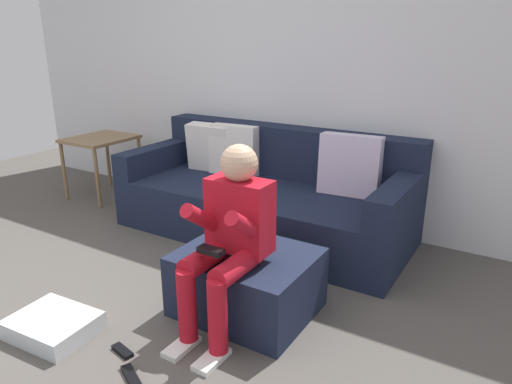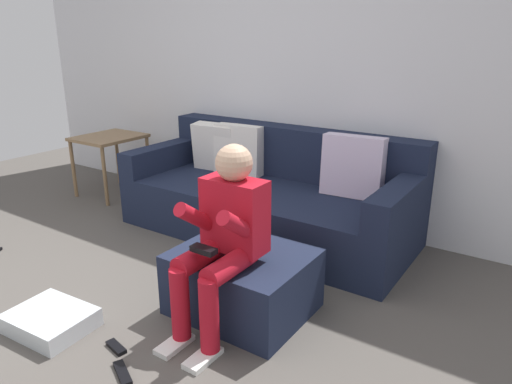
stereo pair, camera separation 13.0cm
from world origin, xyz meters
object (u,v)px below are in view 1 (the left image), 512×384
person_seated (229,233)px  remote_near_ottoman (131,377)px  couch_sectional (267,194)px  storage_bin (53,325)px  ottoman (247,282)px  side_table (101,146)px  remote_by_storage_bin (122,351)px

person_seated → remote_near_ottoman: (-0.16, -0.62, -0.56)m
couch_sectional → storage_bin: 1.92m
person_seated → storage_bin: person_seated is taller
storage_bin → remote_near_ottoman: storage_bin is taller
ottoman → side_table: 2.62m
person_seated → remote_by_storage_bin: person_seated is taller
couch_sectional → side_table: bearing=-177.4°
person_seated → side_table: size_ratio=1.66×
remote_by_storage_bin → storage_bin: bearing=-157.6°
remote_near_ottoman → couch_sectional: bearing=127.3°
couch_sectional → ottoman: size_ratio=3.09×
person_seated → side_table: person_seated is taller
remote_near_ottoman → side_table: bearing=167.2°
ottoman → side_table: (-2.39, 1.03, 0.34)m
ottoman → remote_by_storage_bin: bearing=-116.1°
couch_sectional → ottoman: (0.52, -1.12, -0.13)m
ottoman → couch_sectional: bearing=114.8°
person_seated → remote_by_storage_bin: (-0.34, -0.50, -0.56)m
couch_sectional → person_seated: bearing=-68.1°
couch_sectional → remote_by_storage_bin: couch_sectional is taller
couch_sectional → remote_near_ottoman: bearing=-79.2°
storage_bin → remote_near_ottoman: (0.63, -0.04, -0.04)m
ottoman → remote_near_ottoman: (-0.15, -0.80, -0.18)m
storage_bin → remote_by_storage_bin: bearing=10.2°
remote_by_storage_bin → ottoman: bearing=76.1°
couch_sectional → storage_bin: bearing=-98.0°
remote_near_ottoman → remote_by_storage_bin: size_ratio=1.31×
couch_sectional → person_seated: person_seated is taller
couch_sectional → storage_bin: couch_sectional is taller
person_seated → ottoman: bearing=92.2°
couch_sectional → side_table: size_ratio=3.79×
couch_sectional → remote_by_storage_bin: size_ratio=16.60×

